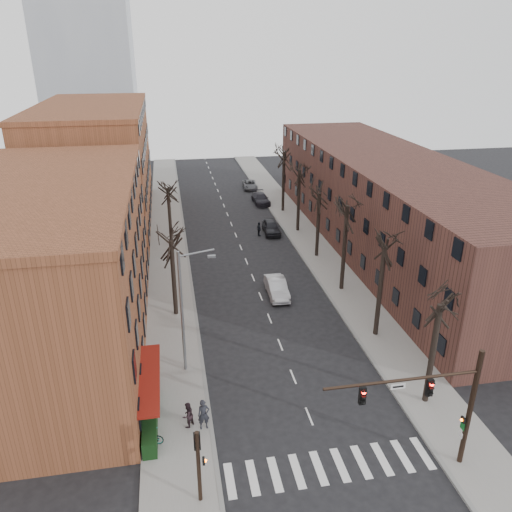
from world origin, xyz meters
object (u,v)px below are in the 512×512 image
pedestrian_a (204,414)px  silver_sedan (277,288)px  parked_car_near (271,227)px  parked_car_mid (261,199)px  bicycle (148,437)px

pedestrian_a → silver_sedan: bearing=57.5°
parked_car_near → parked_car_mid: 12.18m
parked_car_near → parked_car_mid: bearing=87.6°
silver_sedan → parked_car_near: (2.81, 15.90, 0.01)m
parked_car_mid → bicycle: size_ratio=2.85×
parked_car_near → pedestrian_a: 33.64m
silver_sedan → bicycle: bearing=-122.6°
silver_sedan → bicycle: (-11.07, -16.67, -0.16)m
parked_car_near → bicycle: parked_car_near is taller
parked_car_near → pedestrian_a: (-10.68, -31.89, 0.34)m
parked_car_near → bicycle: 35.41m
parked_car_mid → pedestrian_a: pedestrian_a is taller
silver_sedan → parked_car_near: parked_car_near is taller
parked_car_near → pedestrian_a: size_ratio=2.37×
parked_car_near → silver_sedan: bearing=-97.6°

